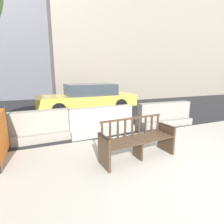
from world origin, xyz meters
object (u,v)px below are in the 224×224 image
at_px(street_bench, 137,141).
at_px(car_taxi_near, 88,98).
at_px(jersey_barrier_centre, 102,123).
at_px(jersey_barrier_left, 34,129).
at_px(jersey_barrier_right, 164,116).

height_order(street_bench, car_taxi_near, car_taxi_near).
distance_m(jersey_barrier_centre, jersey_barrier_left, 1.95).
height_order(street_bench, jersey_barrier_right, street_bench).
relative_size(jersey_barrier_left, car_taxi_near, 0.42).
distance_m(street_bench, jersey_barrier_left, 2.92).
height_order(street_bench, jersey_barrier_left, street_bench).
height_order(jersey_barrier_centre, car_taxi_near, car_taxi_near).
xyz_separation_m(street_bench, jersey_barrier_centre, (-0.19, 1.86, -0.06)).
relative_size(street_bench, car_taxi_near, 0.36).
bearing_deg(jersey_barrier_right, jersey_barrier_centre, -179.59).
bearing_deg(car_taxi_near, jersey_barrier_centre, -98.04).
xyz_separation_m(street_bench, jersey_barrier_left, (-2.14, 1.99, -0.06)).
xyz_separation_m(jersey_barrier_left, car_taxi_near, (2.45, 3.42, 0.34)).
bearing_deg(street_bench, jersey_barrier_centre, 95.90).
bearing_deg(car_taxi_near, jersey_barrier_left, -125.57).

